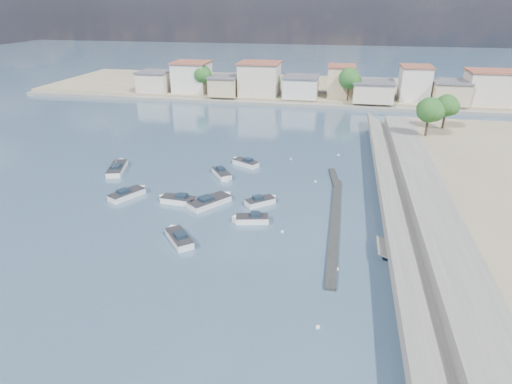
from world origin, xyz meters
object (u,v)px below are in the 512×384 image
motorboat_b (262,201)px  motorboat_h (211,201)px  motorboat_e (128,194)px  sailboat (117,168)px  motorboat_g (222,174)px  motorboat_d (250,219)px  motorboat_c (177,200)px  motorboat_f (245,163)px  motorboat_a (179,238)px

motorboat_b → motorboat_h: bearing=-169.0°
motorboat_e → sailboat: bearing=125.5°
motorboat_g → sailboat: bearing=-177.7°
motorboat_d → motorboat_g: (-7.16, 13.32, 0.00)m
motorboat_e → motorboat_h: 11.59m
motorboat_d → motorboat_g: size_ratio=0.96×
motorboat_b → motorboat_e: size_ratio=0.75×
motorboat_b → sailboat: bearing=162.7°
motorboat_c → sailboat: bearing=145.3°
motorboat_b → motorboat_g: same height
motorboat_d → motorboat_f: (-4.95, 18.84, 0.00)m
motorboat_a → motorboat_g: size_ratio=1.01×
sailboat → motorboat_g: bearing=2.3°
motorboat_f → motorboat_a: bearing=-94.3°
motorboat_g → motorboat_h: bearing=-83.0°
motorboat_c → motorboat_d: size_ratio=1.17×
motorboat_c → motorboat_h: same height
sailboat → motorboat_d: bearing=-28.0°
motorboat_g → motorboat_b: bearing=-47.3°
motorboat_b → sailboat: (-24.21, 7.53, 0.03)m
motorboat_b → motorboat_a: bearing=-123.4°
motorboat_g → motorboat_f: bearing=68.1°
motorboat_c → motorboat_g: (3.34, 9.90, 0.00)m
motorboat_a → motorboat_b: same height
motorboat_a → motorboat_f: (1.85, 24.64, -0.00)m
motorboat_h → sailboat: 19.86m
motorboat_c → motorboat_g: 10.45m
motorboat_e → sailboat: sailboat is taller
motorboat_b → motorboat_c: bearing=-171.1°
motorboat_b → motorboat_f: 14.72m
motorboat_e → sailboat: 10.73m
motorboat_d → motorboat_g: 15.13m
motorboat_d → motorboat_g: same height
motorboat_f → motorboat_h: bearing=-94.0°
motorboat_c → motorboat_e: same height
motorboat_c → motorboat_g: same height
motorboat_e → motorboat_f: same height
motorboat_b → motorboat_c: same height
motorboat_c → motorboat_f: 16.39m
motorboat_g → sailboat: size_ratio=0.51×
motorboat_f → motorboat_g: (-2.22, -5.52, 0.00)m
motorboat_g → motorboat_a: bearing=-88.9°
motorboat_d → sailboat: (-23.82, 12.65, 0.03)m
motorboat_c → motorboat_e: (-7.08, 0.49, -0.00)m
motorboat_d → motorboat_c: bearing=162.0°
motorboat_g → motorboat_h: (1.17, -9.44, -0.00)m
motorboat_h → sailboat: sailboat is taller
motorboat_b → motorboat_c: size_ratio=0.76×
motorboat_a → sailboat: size_ratio=0.51×
motorboat_b → motorboat_g: 11.15m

